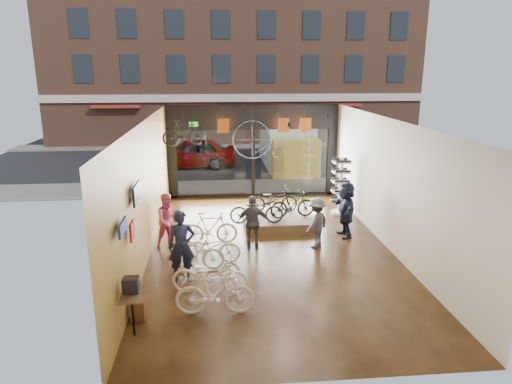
{
  "coord_description": "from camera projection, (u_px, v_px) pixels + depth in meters",
  "views": [
    {
      "loc": [
        -1.57,
        -12.55,
        5.15
      ],
      "look_at": [
        -0.3,
        1.4,
        1.39
      ],
      "focal_mm": 32.0,
      "sensor_mm": 36.0,
      "label": 1
    }
  ],
  "objects": [
    {
      "name": "customer_5",
      "position": [
        346.0,
        209.0,
        14.39
      ],
      "size": [
        0.62,
        1.67,
        1.77
      ],
      "primitive_type": "imported",
      "rotation": [
        0.0,
        0.0,
        4.77
      ],
      "color": "#161C33",
      "rests_on": "ground_plane"
    },
    {
      "name": "jersey_mid",
      "position": [
        284.0,
        125.0,
        17.86
      ],
      "size": [
        0.45,
        0.03,
        0.55
      ],
      "primitive_type": "cube",
      "color": "#CC5919",
      "rests_on": "ceiling"
    },
    {
      "name": "jersey_left",
      "position": [
        223.0,
        126.0,
        17.65
      ],
      "size": [
        0.45,
        0.03,
        0.55
      ],
      "primitive_type": "cube",
      "color": "#CC5919",
      "rests_on": "ceiling"
    },
    {
      "name": "hung_bike",
      "position": [
        184.0,
        133.0,
        16.59
      ],
      "size": [
        1.64,
        0.8,
        0.95
      ],
      "primitive_type": "imported",
      "rotation": [
        0.0,
        0.0,
        1.81
      ],
      "color": "black",
      "rests_on": "ceiling"
    },
    {
      "name": "box_truck",
      "position": [
        289.0,
        143.0,
        23.97
      ],
      "size": [
        2.38,
        7.14,
        2.81
      ],
      "primitive_type": null,
      "color": "silver",
      "rests_on": "street_road"
    },
    {
      "name": "display_bike_left",
      "position": [
        257.0,
        210.0,
        14.77
      ],
      "size": [
        1.74,
        0.62,
        0.91
      ],
      "primitive_type": "imported",
      "rotation": [
        0.0,
        0.0,
        1.56
      ],
      "color": "black",
      "rests_on": "display_platform"
    },
    {
      "name": "customer_3",
      "position": [
        317.0,
        223.0,
        13.5
      ],
      "size": [
        1.1,
        1.09,
        1.53
      ],
      "primitive_type": "imported",
      "rotation": [
        0.0,
        0.0,
        3.91
      ],
      "color": "#3F3F44",
      "rests_on": "ground_plane"
    },
    {
      "name": "street_car",
      "position": [
        191.0,
        153.0,
        24.63
      ],
      "size": [
        4.68,
        1.88,
        1.6
      ],
      "primitive_type": "imported",
      "rotation": [
        0.0,
        0.0,
        -1.57
      ],
      "color": "gray",
      "rests_on": "street_road"
    },
    {
      "name": "display_bike_right",
      "position": [
        273.0,
        200.0,
        15.96
      ],
      "size": [
        1.71,
        0.6,
        0.9
      ],
      "primitive_type": "imported",
      "rotation": [
        0.0,
        0.0,
        1.57
      ],
      "color": "black",
      "rests_on": "display_platform"
    },
    {
      "name": "ceiling",
      "position": [
        271.0,
        120.0,
        12.56
      ],
      "size": [
        7.0,
        12.0,
        0.04
      ],
      "primitive_type": "cube",
      "color": "black",
      "rests_on": "ground"
    },
    {
      "name": "floor_bike_4",
      "position": [
        209.0,
        247.0,
        12.47
      ],
      "size": [
        1.76,
        0.68,
        0.91
      ],
      "primitive_type": "imported",
      "rotation": [
        0.0,
        0.0,
        1.53
      ],
      "color": "beige",
      "rests_on": "ground_plane"
    },
    {
      "name": "wall_left",
      "position": [
        146.0,
        190.0,
        12.75
      ],
      "size": [
        0.04,
        12.0,
        3.8
      ],
      "primitive_type": "cube",
      "color": "#AD873B",
      "rests_on": "ground"
    },
    {
      "name": "penny_farthing",
      "position": [
        260.0,
        141.0,
        17.6
      ],
      "size": [
        1.9,
        0.06,
        1.52
      ],
      "primitive_type": null,
      "color": "black",
      "rests_on": "ceiling"
    },
    {
      "name": "display_bike_mid",
      "position": [
        292.0,
        204.0,
        15.34
      ],
      "size": [
        1.63,
        0.73,
        0.94
      ],
      "primitive_type": "imported",
      "rotation": [
        0.0,
        0.0,
        1.76
      ],
      "color": "black",
      "rests_on": "display_platform"
    },
    {
      "name": "floor_bike_5",
      "position": [
        210.0,
        228.0,
        13.84
      ],
      "size": [
        1.68,
        0.48,
        1.0
      ],
      "primitive_type": "imported",
      "rotation": [
        0.0,
        0.0,
        1.58
      ],
      "color": "beige",
      "rests_on": "ground_plane"
    },
    {
      "name": "sunglasses_rack",
      "position": [
        341.0,
        187.0,
        16.56
      ],
      "size": [
        0.62,
        0.51,
        2.09
      ],
      "primitive_type": null,
      "rotation": [
        0.0,
        0.0,
        -0.01
      ],
      "color": "white",
      "rests_on": "ground_plane"
    },
    {
      "name": "customer_2",
      "position": [
        253.0,
        223.0,
        13.39
      ],
      "size": [
        0.99,
        0.5,
        1.62
      ],
      "primitive_type": "imported",
      "rotation": [
        0.0,
        0.0,
        3.03
      ],
      "color": "#3F3F44",
      "rests_on": "ground_plane"
    },
    {
      "name": "sidewalk_far",
      "position": [
        237.0,
        145.0,
        31.81
      ],
      "size": [
        30.0,
        2.0,
        0.12
      ],
      "primitive_type": "cube",
      "color": "slate",
      "rests_on": "ground"
    },
    {
      "name": "wall_merch",
      "position": [
        131.0,
        260.0,
        9.55
      ],
      "size": [
        0.4,
        2.4,
        2.6
      ],
      "primitive_type": null,
      "color": "navy",
      "rests_on": "wall_left"
    },
    {
      "name": "jersey_right",
      "position": [
        306.0,
        125.0,
        17.93
      ],
      "size": [
        0.45,
        0.03,
        0.55
      ],
      "primitive_type": "cube",
      "color": "#CC5919",
      "rests_on": "ceiling"
    },
    {
      "name": "wall_right",
      "position": [
        390.0,
        184.0,
        13.36
      ],
      "size": [
        0.04,
        12.0,
        3.8
      ],
      "primitive_type": "cube",
      "color": "beige",
      "rests_on": "ground"
    },
    {
      "name": "wall_back",
      "position": [
        317.0,
        281.0,
        7.27
      ],
      "size": [
        7.0,
        0.04,
        3.8
      ],
      "primitive_type": "cube",
      "color": "beige",
      "rests_on": "ground"
    },
    {
      "name": "floor_bike_3",
      "position": [
        195.0,
        254.0,
        11.98
      ],
      "size": [
        1.57,
        0.46,
        0.94
      ],
      "primitive_type": "imported",
      "rotation": [
        0.0,
        0.0,
        1.58
      ],
      "color": "beige",
      "rests_on": "ground_plane"
    },
    {
      "name": "sidewalk_near",
      "position": [
        251.0,
        187.0,
        20.46
      ],
      "size": [
        30.0,
        2.4,
        0.12
      ],
      "primitive_type": "cube",
      "color": "slate",
      "rests_on": "ground"
    },
    {
      "name": "customer_0",
      "position": [
        182.0,
        246.0,
        11.3
      ],
      "size": [
        0.73,
        0.53,
        1.85
      ],
      "primitive_type": "imported",
      "rotation": [
        0.0,
        0.0,
        0.14
      ],
      "color": "#161C33",
      "rests_on": "ground_plane"
    },
    {
      "name": "opposite_building",
      "position": [
        235.0,
        43.0,
        32.41
      ],
      "size": [
        26.0,
        5.0,
        14.0
      ],
      "primitive_type": "cube",
      "color": "brown",
      "rests_on": "ground"
    },
    {
      "name": "display_platform",
      "position": [
        279.0,
        221.0,
        15.56
      ],
      "size": [
        2.4,
        1.8,
        0.3
      ],
      "primitive_type": "cube",
      "color": "#483A21",
      "rests_on": "ground_plane"
    },
    {
      "name": "floor_bike_2",
      "position": [
        210.0,
        275.0,
        10.73
      ],
      "size": [
        1.9,
        0.92,
        0.96
      ],
      "primitive_type": "imported",
      "rotation": [
        0.0,
        0.0,
        1.41
      ],
      "color": "beige",
      "rests_on": "ground_plane"
    },
    {
      "name": "floor_bike_1",
      "position": [
        215.0,
        292.0,
        9.81
      ],
      "size": [
        1.75,
        0.56,
        1.04
      ],
      "primitive_type": "imported",
      "rotation": [
        0.0,
        0.0,
        1.53
      ],
      "color": "beige",
      "rests_on": "ground_plane"
    },
    {
      "name": "exit_sign",
      "position": [
        193.0,
        124.0,
        18.2
      ],
      "size": [
        0.35,
        0.06,
        0.18
      ],
      "primitive_type": "cube",
      "color": "#198C26",
      "rests_on": "storefront"
    },
    {
      "name": "street_road",
      "position": [
        241.0,
        157.0,
        27.98
      ],
      "size": [
        30.0,
        18.0,
        0.02
      ],
      "primitive_type": "cube",
      "color": "black",
      "rests_on": "ground"
    },
    {
      "name": "ground_plane",
      "position": [
        270.0,
        250.0,
        13.55
      ],
      "size": [
        7.0,
        12.0,
        0.04
      ],
      "primitive_type": "cube",
      "color": "black",
      "rests_on": "ground"
    },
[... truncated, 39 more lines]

